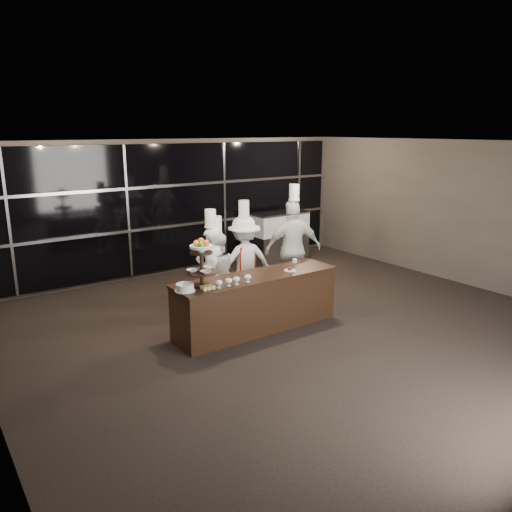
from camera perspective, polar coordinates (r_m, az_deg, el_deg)
room at (r=7.40m, az=8.58°, el=0.80°), size 10.00×10.00×10.00m
window_wall at (r=11.41m, az=-8.86°, el=5.55°), size 8.60×0.10×2.80m
buffet_counter at (r=8.18m, az=0.07°, el=-5.28°), size 2.84×0.74×0.92m
display_stand at (r=7.41m, az=-6.25°, el=-0.38°), size 0.48×0.48×0.74m
compotes at (r=7.52m, az=-2.64°, el=-2.76°), size 0.63×0.11×0.12m
layer_cake at (r=7.33m, az=-8.12°, el=-3.58°), size 0.30×0.30×0.11m
pastry_squares at (r=7.38m, az=-5.55°, el=-3.59°), size 0.20×0.13×0.05m
small_plate at (r=8.31m, az=3.92°, el=-1.59°), size 0.20×0.20×0.05m
chef_cup at (r=8.81m, az=4.46°, el=-0.55°), size 0.08×0.08×0.07m
display_case at (r=12.28m, az=2.71°, el=2.46°), size 1.43×0.62×1.24m
chef_a at (r=8.72m, az=-5.10°, el=-1.59°), size 0.60×0.42×1.89m
chef_b at (r=8.86m, az=-4.46°, el=-1.88°), size 0.83×0.73×1.75m
chef_c at (r=9.21m, az=-1.36°, el=-0.55°), size 1.16×0.79×1.97m
chef_d at (r=9.66m, az=4.26°, el=0.86°), size 1.21×0.82×2.21m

